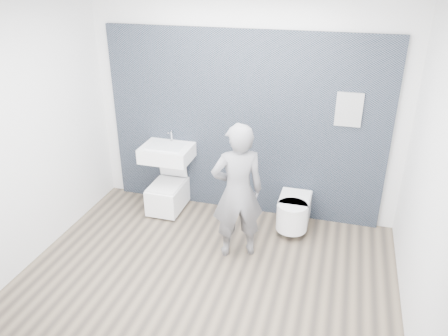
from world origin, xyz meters
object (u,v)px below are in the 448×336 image
(washbasin, at_px, (167,153))
(toilet_square, at_px, (168,194))
(toilet_rounded, at_px, (293,211))
(visitor, at_px, (238,192))

(washbasin, distance_m, toilet_square, 0.60)
(toilet_square, height_order, toilet_rounded, toilet_square)
(toilet_square, xyz_separation_m, toilet_rounded, (1.72, -0.03, 0.03))
(washbasin, xyz_separation_m, toilet_rounded, (1.72, -0.09, -0.57))
(washbasin, height_order, toilet_square, washbasin)
(washbasin, xyz_separation_m, visitor, (1.15, -0.75, -0.03))
(toilet_rounded, distance_m, visitor, 1.02)
(toilet_square, bearing_deg, visitor, -31.06)
(washbasin, bearing_deg, toilet_square, -90.00)
(washbasin, height_order, visitor, visitor)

